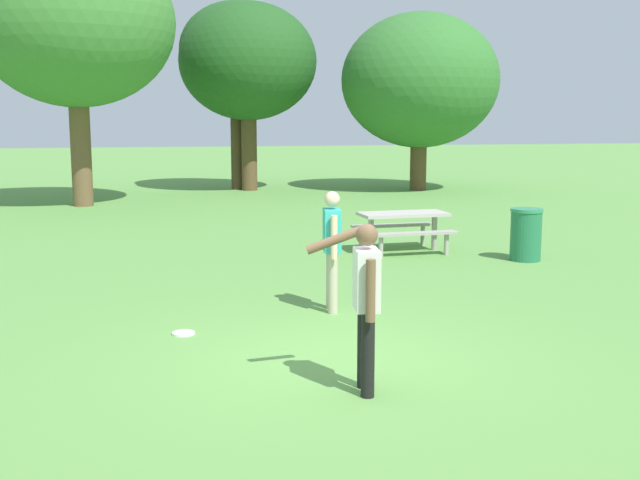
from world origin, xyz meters
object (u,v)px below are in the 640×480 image
(person_catcher, at_px, (332,243))
(tree_broad_center, at_px, (75,23))
(trash_can_beside_table, at_px, (526,234))
(frisbee, at_px, (183,333))
(tree_slender_mid, at_px, (248,62))
(tree_back_left, at_px, (420,81))
(picnic_table_near, at_px, (403,223))
(tree_far_right, at_px, (237,52))
(person_thrower, at_px, (365,295))

(person_catcher, bearing_deg, tree_broad_center, 108.08)
(trash_can_beside_table, bearing_deg, frisbee, -149.37)
(tree_slender_mid, relative_size, tree_back_left, 1.06)
(tree_broad_center, distance_m, tree_slender_mid, 6.68)
(frisbee, xyz_separation_m, tree_back_left, (8.81, 17.30, 3.82))
(picnic_table_near, height_order, tree_far_right, tree_far_right)
(frisbee, bearing_deg, trash_can_beside_table, 30.63)
(person_catcher, xyz_separation_m, trash_can_beside_table, (4.30, 2.98, -0.46))
(person_catcher, xyz_separation_m, picnic_table_near, (2.38, 4.34, -0.38))
(tree_broad_center, bearing_deg, person_thrower, -76.33)
(tree_broad_center, distance_m, tree_far_right, 6.70)
(person_thrower, distance_m, tree_back_left, 21.15)
(frisbee, relative_size, tree_back_left, 0.04)
(frisbee, height_order, tree_slender_mid, tree_slender_mid)
(person_thrower, xyz_separation_m, picnic_table_near, (2.75, 7.50, -0.40))
(picnic_table_near, bearing_deg, frisbee, -130.77)
(frisbee, height_order, tree_back_left, tree_back_left)
(tree_slender_mid, bearing_deg, picnic_table_near, -83.55)
(tree_broad_center, distance_m, tree_back_left, 11.70)
(frisbee, height_order, tree_broad_center, tree_broad_center)
(trash_can_beside_table, xyz_separation_m, tree_back_left, (2.49, 13.55, 3.35))
(person_catcher, height_order, picnic_table_near, person_catcher)
(tree_slender_mid, bearing_deg, tree_back_left, -10.62)
(tree_back_left, bearing_deg, picnic_table_near, -109.88)
(trash_can_beside_table, xyz_separation_m, tree_slender_mid, (-3.42, 14.66, 3.99))
(person_thrower, xyz_separation_m, tree_broad_center, (-4.11, 16.90, 4.28))
(person_catcher, height_order, tree_back_left, tree_back_left)
(picnic_table_near, distance_m, tree_back_left, 13.37)
(tree_broad_center, relative_size, tree_far_right, 1.16)
(tree_far_right, bearing_deg, person_catcher, -91.69)
(frisbee, xyz_separation_m, tree_far_right, (2.56, 18.91, 4.83))
(person_thrower, xyz_separation_m, tree_far_right, (0.91, 21.31, 3.88))
(trash_can_beside_table, bearing_deg, tree_back_left, 79.60)
(tree_slender_mid, bearing_deg, person_catcher, -92.84)
(tree_far_right, height_order, tree_slender_mid, tree_far_right)
(tree_slender_mid, bearing_deg, frisbee, -98.95)
(trash_can_beside_table, relative_size, tree_broad_center, 0.12)
(picnic_table_near, xyz_separation_m, tree_broad_center, (-6.87, 9.40, 4.68))
(frisbee, bearing_deg, person_thrower, -55.53)
(tree_slender_mid, bearing_deg, trash_can_beside_table, -76.85)
(frisbee, relative_size, tree_slender_mid, 0.04)
(picnic_table_near, relative_size, tree_broad_center, 0.23)
(person_thrower, bearing_deg, tree_slender_mid, 86.56)
(person_catcher, height_order, tree_far_right, tree_far_right)
(person_catcher, xyz_separation_m, tree_broad_center, (-4.49, 13.74, 4.30))
(tree_far_right, relative_size, tree_slender_mid, 1.01)
(tree_far_right, bearing_deg, trash_can_beside_table, -76.07)
(person_thrower, distance_m, tree_far_right, 21.68)
(picnic_table_near, xyz_separation_m, tree_slender_mid, (-1.50, 13.30, 3.91))
(tree_far_right, bearing_deg, frisbee, -97.71)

